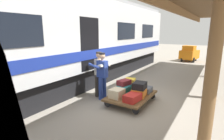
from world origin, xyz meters
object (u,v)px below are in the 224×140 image
object	(u,v)px
suitcase_yellow_case	(130,81)
suitcase_maroon_trunk	(124,82)
suitcase_orange_carryall	(139,93)
suitcase_olive_duffel	(130,87)
suitcase_teal_softside	(124,89)
suitcase_black_hardshell	(140,86)
porter_in_overalls	(102,74)
train_car	(63,40)
baggage_tug	(189,54)
porter_by_door	(99,73)
suitcase_cream_canvas	(117,93)
suitcase_slate_roller	(144,89)
luggage_cart	(131,96)
suitcase_red_plastic	(132,98)

from	to	relation	value
suitcase_yellow_case	suitcase_maroon_trunk	bearing A→B (deg)	91.04
suitcase_orange_carryall	suitcase_olive_duffel	distance (m)	0.76
suitcase_teal_softside	suitcase_yellow_case	bearing A→B (deg)	-86.70
suitcase_black_hardshell	porter_in_overalls	xyz separation A→B (m)	(1.37, 0.24, 0.27)
train_car	baggage_tug	size ratio (longest dim) A/B	9.28
suitcase_olive_duffel	porter_by_door	xyz separation A→B (m)	(1.02, 0.56, 0.54)
porter_in_overalls	suitcase_maroon_trunk	bearing A→B (deg)	-162.25
suitcase_cream_canvas	suitcase_slate_roller	world-z (taller)	suitcase_cream_canvas
suitcase_maroon_trunk	porter_in_overalls	distance (m)	0.85
suitcase_orange_carryall	porter_in_overalls	xyz separation A→B (m)	(1.37, 0.22, 0.51)
suitcase_slate_roller	suitcase_teal_softside	distance (m)	0.76
train_car	suitcase_cream_canvas	size ratio (longest dim) A/B	39.16
suitcase_black_hardshell	suitcase_orange_carryall	bearing A→B (deg)	75.22
suitcase_slate_roller	suitcase_teal_softside	size ratio (longest dim) A/B	0.80
luggage_cart	suitcase_orange_carryall	bearing A→B (deg)	-180.00
luggage_cart	suitcase_olive_duffel	bearing A→B (deg)	-60.72
suitcase_cream_canvas	suitcase_maroon_trunk	bearing A→B (deg)	-87.72
suitcase_olive_duffel	porter_in_overalls	world-z (taller)	porter_in_overalls
suitcase_olive_duffel	suitcase_teal_softside	world-z (taller)	suitcase_teal_softside
suitcase_orange_carryall	suitcase_black_hardshell	size ratio (longest dim) A/B	1.07
suitcase_yellow_case	porter_by_door	distance (m)	1.20
luggage_cart	baggage_tug	size ratio (longest dim) A/B	0.98
suitcase_slate_roller	train_car	bearing A→B (deg)	6.63
suitcase_olive_duffel	suitcase_yellow_case	xyz separation A→B (m)	(0.03, -0.02, 0.20)
suitcase_red_plastic	suitcase_black_hardshell	xyz separation A→B (m)	(-0.01, -0.53, 0.25)
suitcase_maroon_trunk	suitcase_yellow_case	size ratio (longest dim) A/B	1.20
suitcase_cream_canvas	suitcase_orange_carryall	bearing A→B (deg)	-138.27
suitcase_slate_roller	suitcase_teal_softside	bearing A→B (deg)	41.73
suitcase_teal_softside	suitcase_maroon_trunk	distance (m)	0.24
suitcase_red_plastic	porter_in_overalls	xyz separation A→B (m)	(1.37, -0.29, 0.52)
suitcase_cream_canvas	porter_in_overalls	bearing A→B (deg)	-20.01
luggage_cart	suitcase_slate_roller	bearing A→B (deg)	-119.28
suitcase_yellow_case	suitcase_teal_softside	bearing A→B (deg)	93.30
porter_by_door	baggage_tug	world-z (taller)	porter_by_door
suitcase_orange_carryall	baggage_tug	xyz separation A→B (m)	(0.05, -10.56, 0.21)
train_car	porter_by_door	size ratio (longest dim) A/B	10.28
suitcase_orange_carryall	suitcase_black_hardshell	xyz separation A→B (m)	(-0.01, -0.03, 0.24)
luggage_cart	porter_in_overalls	world-z (taller)	porter_in_overalls
suitcase_orange_carryall	suitcase_cream_canvas	xyz separation A→B (m)	(0.57, 0.51, 0.02)
suitcase_cream_canvas	luggage_cart	bearing A→B (deg)	-119.28
suitcase_orange_carryall	suitcase_slate_roller	size ratio (longest dim) A/B	1.08
suitcase_red_plastic	suitcase_cream_canvas	distance (m)	0.57
suitcase_black_hardshell	suitcase_maroon_trunk	world-z (taller)	suitcase_black_hardshell
suitcase_olive_duffel	porter_in_overalls	xyz separation A→B (m)	(0.80, 0.72, 0.54)
suitcase_orange_carryall	porter_in_overalls	size ratio (longest dim) A/B	0.30
suitcase_orange_carryall	suitcase_cream_canvas	world-z (taller)	suitcase_cream_canvas
suitcase_orange_carryall	suitcase_teal_softside	world-z (taller)	suitcase_teal_softside
suitcase_slate_roller	suitcase_yellow_case	distance (m)	0.63
porter_by_door	porter_in_overalls	bearing A→B (deg)	144.56
luggage_cart	porter_in_overalls	xyz separation A→B (m)	(1.08, 0.22, 0.68)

